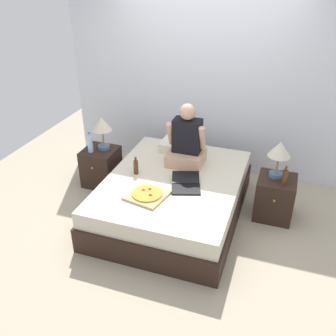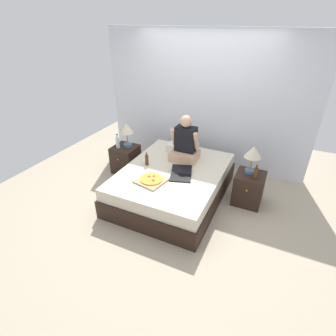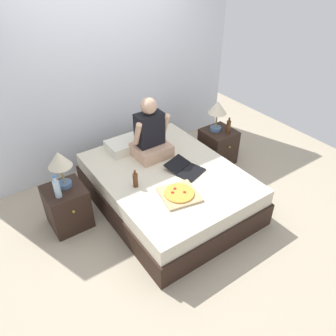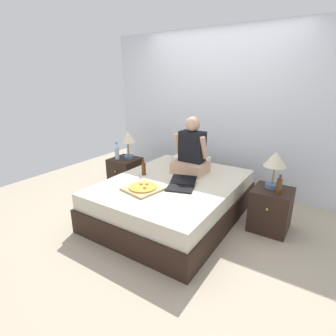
{
  "view_description": "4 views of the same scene",
  "coord_description": "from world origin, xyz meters",
  "px_view_note": "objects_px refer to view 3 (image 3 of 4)",
  "views": [
    {
      "loc": [
        1.17,
        -3.58,
        2.77
      ],
      "look_at": [
        -0.05,
        -0.06,
        0.67
      ],
      "focal_mm": 40.0,
      "sensor_mm": 36.0,
      "label": 1
    },
    {
      "loc": [
        1.48,
        -3.31,
        2.61
      ],
      "look_at": [
        0.03,
        -0.25,
        0.67
      ],
      "focal_mm": 28.0,
      "sensor_mm": 36.0,
      "label": 2
    },
    {
      "loc": [
        -1.82,
        -2.62,
        2.82
      ],
      "look_at": [
        -0.11,
        -0.17,
        0.7
      ],
      "focal_mm": 35.0,
      "sensor_mm": 36.0,
      "label": 3
    },
    {
      "loc": [
        1.66,
        -2.69,
        1.75
      ],
      "look_at": [
        -0.04,
        -0.06,
        0.69
      ],
      "focal_mm": 28.0,
      "sensor_mm": 36.0,
      "label": 4
    }
  ],
  "objects_px": {
    "nightstand_left": "(67,207)",
    "lamp_on_right_nightstand": "(217,109)",
    "water_bottle": "(57,188)",
    "beer_bottle_on_bed": "(135,180)",
    "bed": "(168,188)",
    "person_seated": "(150,135)",
    "nightstand_right": "(218,146)",
    "laptop": "(186,170)",
    "lamp_on_left_nightstand": "(59,162)",
    "pizza_box": "(179,194)",
    "beer_bottle": "(228,126)"
  },
  "relations": [
    {
      "from": "pizza_box",
      "to": "beer_bottle_on_bed",
      "type": "distance_m",
      "value": 0.52
    },
    {
      "from": "lamp_on_left_nightstand",
      "to": "person_seated",
      "type": "xyz_separation_m",
      "value": [
        1.15,
        0.01,
        -0.06
      ]
    },
    {
      "from": "beer_bottle",
      "to": "beer_bottle_on_bed",
      "type": "relative_size",
      "value": 1.05
    },
    {
      "from": "lamp_on_left_nightstand",
      "to": "nightstand_right",
      "type": "height_order",
      "value": "lamp_on_left_nightstand"
    },
    {
      "from": "nightstand_left",
      "to": "water_bottle",
      "type": "distance_m",
      "value": 0.39
    },
    {
      "from": "bed",
      "to": "pizza_box",
      "type": "xyz_separation_m",
      "value": [
        -0.15,
        -0.44,
        0.27
      ]
    },
    {
      "from": "lamp_on_left_nightstand",
      "to": "beer_bottle_on_bed",
      "type": "distance_m",
      "value": 0.84
    },
    {
      "from": "nightstand_left",
      "to": "lamp_on_left_nightstand",
      "type": "bearing_deg",
      "value": 51.38
    },
    {
      "from": "nightstand_left",
      "to": "water_bottle",
      "type": "height_order",
      "value": "water_bottle"
    },
    {
      "from": "water_bottle",
      "to": "person_seated",
      "type": "height_order",
      "value": "person_seated"
    },
    {
      "from": "pizza_box",
      "to": "nightstand_left",
      "type": "bearing_deg",
      "value": 141.45
    },
    {
      "from": "bed",
      "to": "lamp_on_left_nightstand",
      "type": "relative_size",
      "value": 4.53
    },
    {
      "from": "bed",
      "to": "person_seated",
      "type": "xyz_separation_m",
      "value": [
        0.03,
        0.42,
        0.54
      ]
    },
    {
      "from": "bed",
      "to": "person_seated",
      "type": "distance_m",
      "value": 0.69
    },
    {
      "from": "bed",
      "to": "beer_bottle_on_bed",
      "type": "relative_size",
      "value": 9.26
    },
    {
      "from": "laptop",
      "to": "pizza_box",
      "type": "height_order",
      "value": "laptop"
    },
    {
      "from": "laptop",
      "to": "nightstand_left",
      "type": "bearing_deg",
      "value": 160.21
    },
    {
      "from": "lamp_on_left_nightstand",
      "to": "lamp_on_right_nightstand",
      "type": "xyz_separation_m",
      "value": [
        2.25,
        0.0,
        0.0
      ]
    },
    {
      "from": "lamp_on_left_nightstand",
      "to": "bed",
      "type": "bearing_deg",
      "value": -20.17
    },
    {
      "from": "lamp_on_left_nightstand",
      "to": "beer_bottle",
      "type": "height_order",
      "value": "lamp_on_left_nightstand"
    },
    {
      "from": "beer_bottle_on_bed",
      "to": "bed",
      "type": "bearing_deg",
      "value": 3.88
    },
    {
      "from": "nightstand_left",
      "to": "lamp_on_right_nightstand",
      "type": "xyz_separation_m",
      "value": [
        2.29,
        0.05,
        0.59
      ]
    },
    {
      "from": "nightstand_right",
      "to": "pizza_box",
      "type": "xyz_separation_m",
      "value": [
        -1.31,
        -0.8,
        0.26
      ]
    },
    {
      "from": "water_bottle",
      "to": "bed",
      "type": "bearing_deg",
      "value": -12.35
    },
    {
      "from": "lamp_on_right_nightstand",
      "to": "beer_bottle",
      "type": "distance_m",
      "value": 0.29
    },
    {
      "from": "lamp_on_right_nightstand",
      "to": "person_seated",
      "type": "relative_size",
      "value": 0.58
    },
    {
      "from": "lamp_on_left_nightstand",
      "to": "nightstand_right",
      "type": "distance_m",
      "value": 2.36
    },
    {
      "from": "nightstand_left",
      "to": "lamp_on_left_nightstand",
      "type": "xyz_separation_m",
      "value": [
        0.04,
        0.05,
        0.59
      ]
    },
    {
      "from": "lamp_on_left_nightstand",
      "to": "beer_bottle_on_bed",
      "type": "xyz_separation_m",
      "value": [
        0.66,
        -0.44,
        -0.25
      ]
    },
    {
      "from": "laptop",
      "to": "beer_bottle_on_bed",
      "type": "xyz_separation_m",
      "value": [
        -0.65,
        0.09,
        0.07
      ]
    },
    {
      "from": "pizza_box",
      "to": "person_seated",
      "type": "bearing_deg",
      "value": 77.93
    },
    {
      "from": "nightstand_left",
      "to": "beer_bottle_on_bed",
      "type": "relative_size",
      "value": 2.36
    },
    {
      "from": "beer_bottle",
      "to": "laptop",
      "type": "relative_size",
      "value": 0.47
    },
    {
      "from": "nightstand_left",
      "to": "pizza_box",
      "type": "xyz_separation_m",
      "value": [
        1.01,
        -0.8,
        0.26
      ]
    },
    {
      "from": "lamp_on_right_nightstand",
      "to": "beer_bottle",
      "type": "height_order",
      "value": "lamp_on_right_nightstand"
    },
    {
      "from": "person_seated",
      "to": "beer_bottle_on_bed",
      "type": "bearing_deg",
      "value": -137.38
    },
    {
      "from": "nightstand_right",
      "to": "person_seated",
      "type": "xyz_separation_m",
      "value": [
        -1.13,
        0.06,
        0.53
      ]
    },
    {
      "from": "lamp_on_left_nightstand",
      "to": "beer_bottle",
      "type": "xyz_separation_m",
      "value": [
        2.35,
        -0.15,
        -0.23
      ]
    },
    {
      "from": "nightstand_right",
      "to": "bed",
      "type": "bearing_deg",
      "value": -162.7
    },
    {
      "from": "lamp_on_left_nightstand",
      "to": "pizza_box",
      "type": "height_order",
      "value": "lamp_on_left_nightstand"
    },
    {
      "from": "nightstand_right",
      "to": "laptop",
      "type": "distance_m",
      "value": 1.12
    },
    {
      "from": "nightstand_right",
      "to": "lamp_on_left_nightstand",
      "type": "bearing_deg",
      "value": 178.74
    },
    {
      "from": "nightstand_left",
      "to": "nightstand_right",
      "type": "bearing_deg",
      "value": 0.0
    },
    {
      "from": "nightstand_left",
      "to": "person_seated",
      "type": "bearing_deg",
      "value": 2.85
    },
    {
      "from": "laptop",
      "to": "pizza_box",
      "type": "bearing_deg",
      "value": -137.29
    },
    {
      "from": "lamp_on_left_nightstand",
      "to": "person_seated",
      "type": "relative_size",
      "value": 0.58
    },
    {
      "from": "pizza_box",
      "to": "beer_bottle_on_bed",
      "type": "relative_size",
      "value": 2.14
    },
    {
      "from": "person_seated",
      "to": "laptop",
      "type": "distance_m",
      "value": 0.63
    },
    {
      "from": "water_bottle",
      "to": "lamp_on_right_nightstand",
      "type": "bearing_deg",
      "value": 3.38
    },
    {
      "from": "pizza_box",
      "to": "laptop",
      "type": "bearing_deg",
      "value": 42.71
    }
  ]
}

